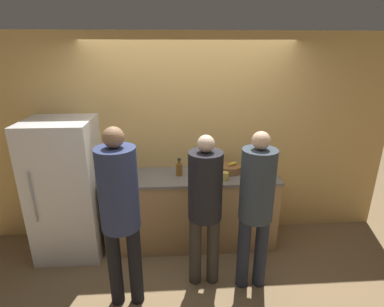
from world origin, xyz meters
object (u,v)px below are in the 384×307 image
object	(u,v)px
utensil_crock	(259,163)
potted_plant	(121,163)
person_right	(256,201)
person_center	(205,201)
bottle_amber	(179,169)
cup_yellow	(225,176)
person_left	(120,205)
cup_black	(115,180)
refrigerator	(67,189)
fruit_bowl	(230,168)

from	to	relation	value
utensil_crock	potted_plant	world-z (taller)	potted_plant
utensil_crock	person_right	bearing A→B (deg)	-106.92
person_center	potted_plant	distance (m)	1.22
person_center	bottle_amber	distance (m)	0.76
cup_yellow	potted_plant	size ratio (longest dim) A/B	0.34
person_left	cup_black	size ratio (longest dim) A/B	19.89
cup_black	bottle_amber	bearing A→B (deg)	15.59
refrigerator	potted_plant	bearing A→B (deg)	9.38
fruit_bowl	bottle_amber	world-z (taller)	bottle_amber
cup_yellow	potted_plant	distance (m)	1.25
person_left	cup_black	world-z (taller)	person_left
fruit_bowl	bottle_amber	size ratio (longest dim) A/B	1.31
person_left	potted_plant	distance (m)	1.01
cup_yellow	bottle_amber	bearing A→B (deg)	161.76
bottle_amber	cup_black	xyz separation A→B (m)	(-0.73, -0.20, -0.04)
person_center	utensil_crock	xyz separation A→B (m)	(0.78, 0.87, 0.04)
person_left	cup_yellow	distance (m)	1.34
person_left	fruit_bowl	xyz separation A→B (m)	(1.18, 1.01, -0.09)
refrigerator	person_right	bearing A→B (deg)	-19.85
person_right	potted_plant	distance (m)	1.66
utensil_crock	potted_plant	bearing A→B (deg)	-176.66
person_right	utensil_crock	bearing A→B (deg)	73.08
potted_plant	cup_yellow	bearing A→B (deg)	-10.10
refrigerator	cup_black	bearing A→B (deg)	-13.30
person_center	cup_black	world-z (taller)	person_center
cup_yellow	potted_plant	xyz separation A→B (m)	(-1.23, 0.22, 0.11)
fruit_bowl	cup_black	size ratio (longest dim) A/B	3.10
cup_black	refrigerator	bearing A→B (deg)	166.70
person_center	potted_plant	world-z (taller)	person_center
person_center	bottle_amber	size ratio (longest dim) A/B	7.71
fruit_bowl	potted_plant	xyz separation A→B (m)	(-1.33, -0.02, 0.11)
person_left	fruit_bowl	bearing A→B (deg)	40.56
person_left	bottle_amber	distance (m)	1.10
person_right	cup_yellow	world-z (taller)	person_right
fruit_bowl	potted_plant	world-z (taller)	potted_plant
utensil_crock	potted_plant	xyz separation A→B (m)	(-1.71, -0.10, 0.08)
cup_black	fruit_bowl	bearing A→B (deg)	10.96
utensil_crock	cup_black	bearing A→B (deg)	-168.76
cup_yellow	cup_black	bearing A→B (deg)	-178.69
refrigerator	utensil_crock	size ratio (longest dim) A/B	5.97
fruit_bowl	cup_yellow	bearing A→B (deg)	-112.75
fruit_bowl	potted_plant	size ratio (longest dim) A/B	0.99
bottle_amber	person_center	bearing A→B (deg)	-71.84
refrigerator	cup_yellow	size ratio (longest dim) A/B	17.27
refrigerator	bottle_amber	world-z (taller)	refrigerator
bottle_amber	refrigerator	bearing A→B (deg)	-177.34
refrigerator	person_right	world-z (taller)	person_right
refrigerator	person_left	world-z (taller)	person_left
person_left	refrigerator	bearing A→B (deg)	131.20
refrigerator	utensil_crock	bearing A→B (deg)	4.99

